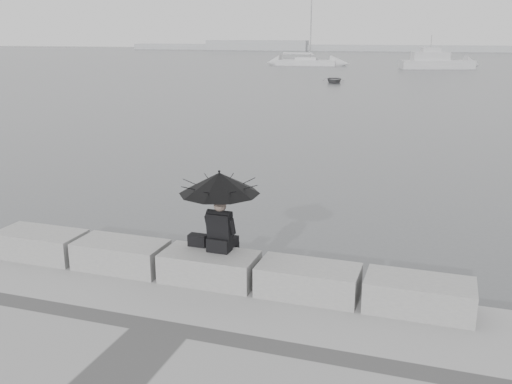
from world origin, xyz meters
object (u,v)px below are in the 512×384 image
(motor_cruiser, at_px, (437,62))
(sailboat_left, at_px, (306,62))
(seated_person, at_px, (219,191))
(dinghy, at_px, (334,80))

(motor_cruiser, bearing_deg, sailboat_left, 154.20)
(seated_person, relative_size, sailboat_left, 0.11)
(sailboat_left, xyz_separation_m, dinghy, (9.91, -29.62, -0.24))
(motor_cruiser, relative_size, dinghy, 3.18)
(motor_cruiser, bearing_deg, dinghy, -126.09)
(seated_person, distance_m, dinghy, 47.45)
(seated_person, distance_m, motor_cruiser, 74.05)
(seated_person, bearing_deg, motor_cruiser, 89.77)
(seated_person, xyz_separation_m, sailboat_left, (-17.01, 76.50, -1.53))
(seated_person, height_order, sailboat_left, sailboat_left)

